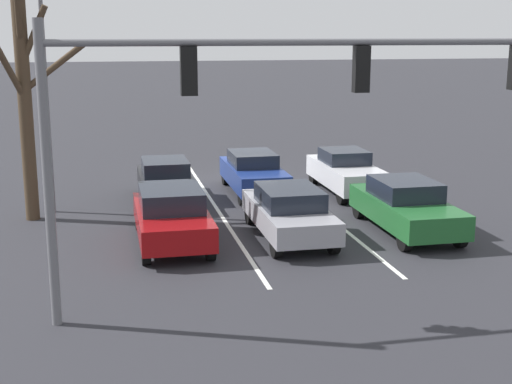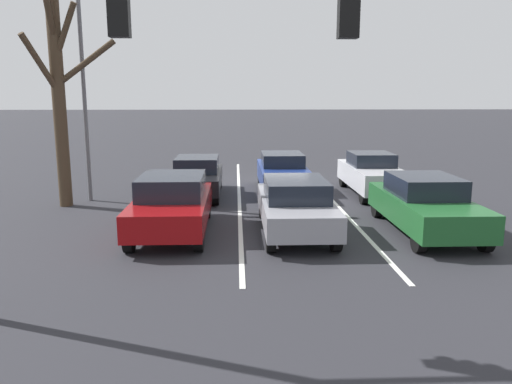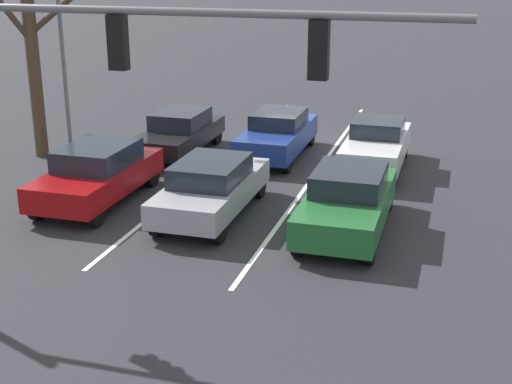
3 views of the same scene
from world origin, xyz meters
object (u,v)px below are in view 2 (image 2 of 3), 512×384
object	(u,v)px
car_navy_midlane_second	(282,172)
car_maroon_rightlane_front	(172,203)
car_silver_leftlane_second	(372,174)
street_lamp_right_shoulder	(87,74)
car_gray_midlane_front	(295,205)
car_black_rightlane_second	(197,176)
car_darkgreen_leftlane_front	(425,204)
bare_tree_near	(59,87)
traffic_signal_gantry	(215,38)

from	to	relation	value
car_navy_midlane_second	car_maroon_rightlane_front	bearing A→B (deg)	58.56
car_silver_leftlane_second	street_lamp_right_shoulder	distance (m)	10.82
car_gray_midlane_front	street_lamp_right_shoulder	world-z (taller)	street_lamp_right_shoulder
car_navy_midlane_second	street_lamp_right_shoulder	xyz separation A→B (m)	(6.84, 1.35, 3.63)
car_black_rightlane_second	car_navy_midlane_second	size ratio (longest dim) A/B	0.98
car_silver_leftlane_second	street_lamp_right_shoulder	bearing A→B (deg)	4.16
car_darkgreen_leftlane_front	bare_tree_near	size ratio (longest dim) A/B	0.60
car_darkgreen_leftlane_front	car_navy_midlane_second	distance (m)	6.82
street_lamp_right_shoulder	bare_tree_near	xyz separation A→B (m)	(0.67, 0.93, -0.44)
car_gray_midlane_front	street_lamp_right_shoulder	xyz separation A→B (m)	(6.64, -4.55, 3.62)
traffic_signal_gantry	car_silver_leftlane_second	bearing A→B (deg)	-117.90
car_gray_midlane_front	bare_tree_near	world-z (taller)	bare_tree_near
car_maroon_rightlane_front	street_lamp_right_shoulder	size ratio (longest dim) A/B	0.59
car_navy_midlane_second	street_lamp_right_shoulder	world-z (taller)	street_lamp_right_shoulder
car_darkgreen_leftlane_front	traffic_signal_gantry	bearing A→B (deg)	42.20
car_gray_midlane_front	car_darkgreen_leftlane_front	distance (m)	3.54
car_silver_leftlane_second	car_navy_midlane_second	world-z (taller)	car_silver_leftlane_second
car_maroon_rightlane_front	car_black_rightlane_second	distance (m)	5.14
traffic_signal_gantry	street_lamp_right_shoulder	xyz separation A→B (m)	(4.73, -9.55, -0.16)
car_maroon_rightlane_front	street_lamp_right_shoulder	distance (m)	6.58
car_silver_leftlane_second	street_lamp_right_shoulder	xyz separation A→B (m)	(10.17, 0.74, 3.61)
car_gray_midlane_front	car_black_rightlane_second	size ratio (longest dim) A/B	1.04
car_gray_midlane_front	car_navy_midlane_second	distance (m)	5.90
car_navy_midlane_second	traffic_signal_gantry	distance (m)	11.72
car_maroon_rightlane_front	street_lamp_right_shoulder	world-z (taller)	street_lamp_right_shoulder
car_gray_midlane_front	car_black_rightlane_second	distance (m)	6.07
car_silver_leftlane_second	bare_tree_near	world-z (taller)	bare_tree_near
car_silver_leftlane_second	traffic_signal_gantry	world-z (taller)	traffic_signal_gantry
car_maroon_rightlane_front	car_black_rightlane_second	bearing A→B (deg)	-93.16
car_maroon_rightlane_front	car_darkgreen_leftlane_front	size ratio (longest dim) A/B	0.97
street_lamp_right_shoulder	bare_tree_near	world-z (taller)	bare_tree_near
car_silver_leftlane_second	street_lamp_right_shoulder	size ratio (longest dim) A/B	0.59
car_black_rightlane_second	street_lamp_right_shoulder	world-z (taller)	street_lamp_right_shoulder
car_silver_leftlane_second	bare_tree_near	bearing A→B (deg)	8.73
car_silver_leftlane_second	car_navy_midlane_second	size ratio (longest dim) A/B	1.00
car_silver_leftlane_second	bare_tree_near	distance (m)	11.42
car_darkgreen_leftlane_front	car_black_rightlane_second	size ratio (longest dim) A/B	1.06
car_darkgreen_leftlane_front	bare_tree_near	bearing A→B (deg)	-18.75
car_silver_leftlane_second	bare_tree_near	xyz separation A→B (m)	(10.85, 1.67, 3.17)
car_black_rightlane_second	traffic_signal_gantry	bearing A→B (deg)	96.28
car_maroon_rightlane_front	car_darkgreen_leftlane_front	distance (m)	6.86
car_black_rightlane_second	bare_tree_near	world-z (taller)	bare_tree_near
car_maroon_rightlane_front	street_lamp_right_shoulder	xyz separation A→B (m)	(3.31, -4.42, 3.58)
bare_tree_near	car_navy_midlane_second	bearing A→B (deg)	-163.18
street_lamp_right_shoulder	car_darkgreen_leftlane_front	bearing A→B (deg)	155.64
car_gray_midlane_front	traffic_signal_gantry	distance (m)	6.55
car_black_rightlane_second	car_navy_midlane_second	world-z (taller)	car_navy_midlane_second
traffic_signal_gantry	street_lamp_right_shoulder	distance (m)	10.65
car_maroon_rightlane_front	car_gray_midlane_front	bearing A→B (deg)	177.84
car_black_rightlane_second	car_silver_leftlane_second	distance (m)	6.58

